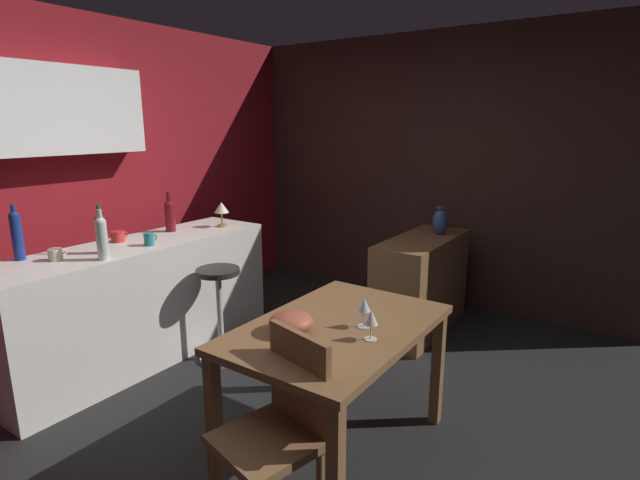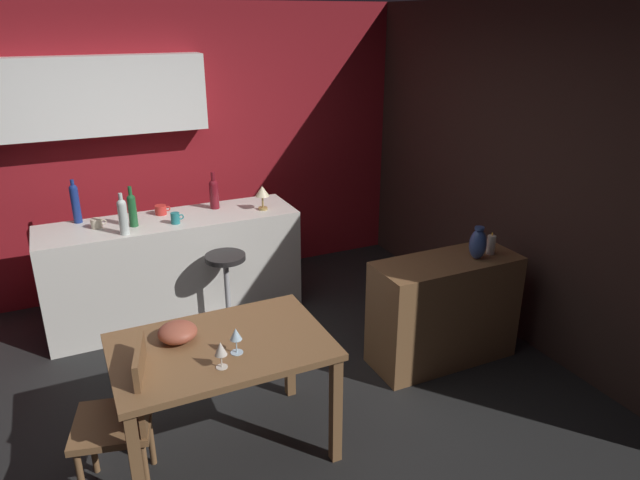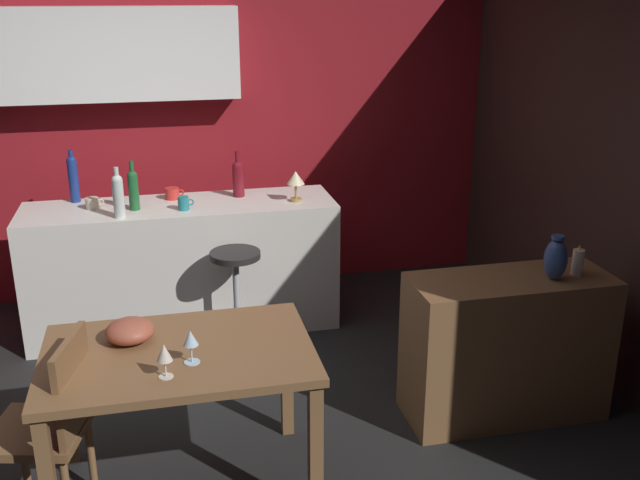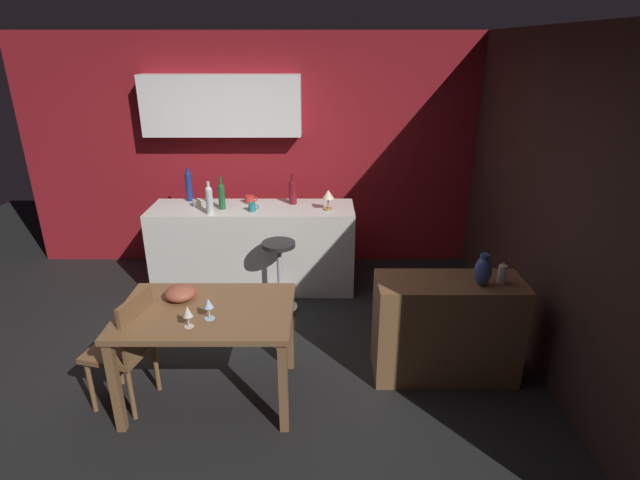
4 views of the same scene
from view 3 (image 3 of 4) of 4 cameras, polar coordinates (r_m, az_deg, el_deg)
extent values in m
plane|color=black|center=(4.13, -10.10, -14.62)|extent=(9.00, 9.00, 0.00)
cube|color=maroon|center=(5.63, -12.13, 8.73)|extent=(5.20, 0.10, 2.60)
cube|color=white|center=(5.45, -15.75, 13.96)|extent=(1.70, 0.32, 0.64)
cube|color=#33231E|center=(4.68, 21.66, 5.74)|extent=(0.10, 4.40, 2.60)
cube|color=brown|center=(3.36, -11.10, -8.83)|extent=(1.21, 0.80, 0.04)
cube|color=brown|center=(3.88, -19.35, -11.80)|extent=(0.06, 0.06, 0.70)
cube|color=brown|center=(3.89, -2.65, -10.56)|extent=(0.06, 0.06, 0.70)
cube|color=brown|center=(3.31, -0.36, -16.45)|extent=(0.06, 0.06, 0.70)
cube|color=silver|center=(5.13, -10.70, -2.06)|extent=(2.10, 0.60, 0.90)
cube|color=brown|center=(4.16, 14.45, -8.15)|extent=(1.10, 0.44, 0.82)
cube|color=brown|center=(3.51, -21.34, -13.88)|extent=(0.48, 0.48, 0.04)
cube|color=brown|center=(3.33, -18.88, -10.91)|extent=(0.12, 0.38, 0.45)
cylinder|color=brown|center=(3.81, -22.34, -15.31)|extent=(0.04, 0.04, 0.42)
cylinder|color=brown|center=(3.70, -17.60, -15.79)|extent=(0.04, 0.04, 0.42)
cylinder|color=#262323|center=(4.58, -6.71, -1.17)|extent=(0.32, 0.32, 0.04)
cylinder|color=silver|center=(4.71, -6.55, -5.16)|extent=(0.04, 0.04, 0.68)
cylinder|color=silver|center=(4.86, -6.40, -8.75)|extent=(0.34, 0.34, 0.03)
cylinder|color=silver|center=(3.24, -10.05, -9.45)|extent=(0.07, 0.07, 0.00)
cylinder|color=silver|center=(3.22, -10.09, -8.79)|extent=(0.01, 0.01, 0.08)
cone|color=silver|center=(3.18, -10.17, -7.60)|extent=(0.07, 0.07, 0.07)
cylinder|color=silver|center=(3.15, -12.04, -10.48)|extent=(0.06, 0.06, 0.00)
cylinder|color=silver|center=(3.13, -12.09, -9.86)|extent=(0.01, 0.01, 0.07)
cone|color=silver|center=(3.09, -12.18, -8.66)|extent=(0.07, 0.07, 0.07)
ellipsoid|color=#9E4C38|center=(3.46, -14.74, -6.93)|extent=(0.22, 0.22, 0.11)
cylinder|color=silver|center=(4.76, -15.59, 3.13)|extent=(0.07, 0.07, 0.24)
sphere|color=silver|center=(4.73, -15.72, 4.55)|extent=(0.07, 0.07, 0.07)
cylinder|color=silver|center=(4.71, -15.78, 5.17)|extent=(0.03, 0.03, 0.06)
cylinder|color=maroon|center=(5.10, -6.45, 4.60)|extent=(0.08, 0.08, 0.21)
sphere|color=maroon|center=(5.08, -6.49, 5.77)|extent=(0.08, 0.08, 0.08)
cylinder|color=maroon|center=(5.06, -6.52, 6.51)|extent=(0.04, 0.04, 0.09)
cylinder|color=#1E592D|center=(4.91, -14.47, 3.62)|extent=(0.07, 0.07, 0.23)
sphere|color=#1E592D|center=(4.88, -14.58, 4.92)|extent=(0.07, 0.07, 0.07)
cylinder|color=#1E592D|center=(4.86, -14.64, 5.60)|extent=(0.03, 0.03, 0.08)
cylinder|color=navy|center=(5.20, -18.84, 4.38)|extent=(0.07, 0.07, 0.29)
sphere|color=navy|center=(5.17, -19.01, 5.91)|extent=(0.07, 0.07, 0.07)
cylinder|color=navy|center=(5.16, -19.07, 6.42)|extent=(0.03, 0.03, 0.05)
cylinder|color=red|center=(5.12, -11.58, 3.61)|extent=(0.10, 0.10, 0.08)
torus|color=red|center=(5.12, -10.92, 3.70)|extent=(0.05, 0.01, 0.05)
cylinder|color=beige|center=(5.02, -17.52, 2.78)|extent=(0.09, 0.09, 0.08)
torus|color=beige|center=(5.02, -16.90, 2.87)|extent=(0.05, 0.01, 0.05)
cylinder|color=teal|center=(4.85, -10.72, 2.86)|extent=(0.07, 0.07, 0.09)
torus|color=teal|center=(4.85, -10.16, 2.95)|extent=(0.05, 0.01, 0.05)
cylinder|color=#A58447|center=(4.98, -1.91, 3.19)|extent=(0.08, 0.08, 0.02)
cylinder|color=#A58447|center=(4.96, -1.92, 3.87)|extent=(0.02, 0.02, 0.10)
cone|color=beige|center=(4.94, -1.93, 4.94)|extent=(0.12, 0.12, 0.09)
cylinder|color=white|center=(4.12, 19.65, -1.67)|extent=(0.06, 0.06, 0.14)
ellipsoid|color=yellow|center=(4.09, 19.77, -0.58)|extent=(0.01, 0.01, 0.03)
ellipsoid|color=#334C8C|center=(4.00, 18.08, -1.46)|extent=(0.12, 0.12, 0.23)
cylinder|color=#334C8C|center=(3.96, 18.26, 0.20)|extent=(0.07, 0.07, 0.02)
camera|label=1|loc=(2.66, -59.87, -1.79)|focal=27.39mm
camera|label=2|loc=(0.71, -90.88, 16.08)|focal=32.19mm
camera|label=4|loc=(0.84, 82.93, 15.42)|focal=27.53mm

